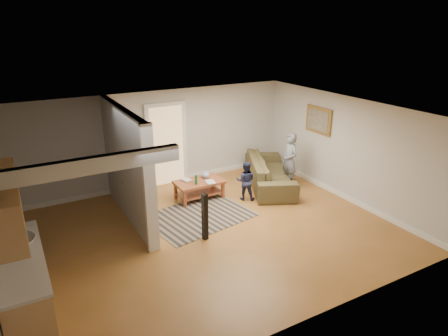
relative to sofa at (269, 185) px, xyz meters
The scene contains 11 objects.
ground 2.99m from the sofa, 150.30° to the right, with size 7.50×7.50×0.00m, color brown.
room_shell 4.08m from the sofa, 163.93° to the right, with size 7.54×6.02×2.52m.
area_rug 2.54m from the sofa, 163.53° to the right, with size 2.26×1.65×0.01m, color black.
sofa is the anchor object (origin of this frame).
coffee_table 2.02m from the sofa, behind, with size 1.18×0.70×0.69m.
tv_console 3.69m from the sofa, 168.68° to the left, with size 0.67×1.40×1.16m.
speaker_left 3.26m from the sofa, 148.55° to the right, with size 0.10×0.10×0.99m, color black.
speaker_right 3.67m from the sofa, behind, with size 0.11×0.11×1.09m, color black.
toy_basket 3.21m from the sofa, 165.58° to the left, with size 0.48×0.48×0.43m.
child 0.50m from the sofa, 37.53° to the right, with size 0.53×0.35×1.45m, color slate.
toddler 1.13m from the sofa, 156.43° to the right, with size 0.48×0.37×0.98m, color #1F2442.
Camera 1 is at (-3.24, -6.55, 4.15)m, focal length 32.00 mm.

